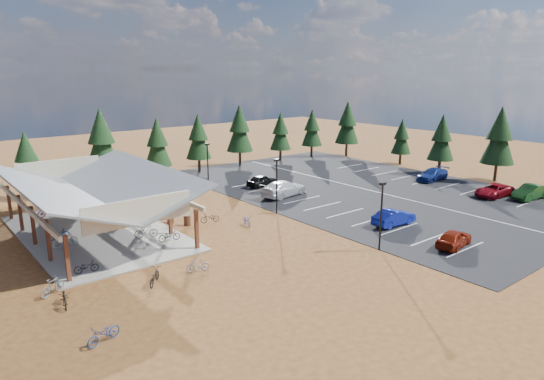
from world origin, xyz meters
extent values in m
plane|color=brown|center=(0.00, 0.00, 0.00)|extent=(140.00, 140.00, 0.00)
cube|color=black|center=(18.50, 3.00, 0.02)|extent=(27.00, 44.00, 0.04)
cube|color=gray|center=(-10.00, 7.00, 0.05)|extent=(10.60, 18.60, 0.10)
cube|color=#572D19|center=(-14.60, -1.40, 1.60)|extent=(0.25, 0.25, 3.00)
cube|color=#572D19|center=(-14.60, 2.80, 1.60)|extent=(0.25, 0.25, 3.00)
cube|color=#572D19|center=(-14.60, 7.00, 1.60)|extent=(0.25, 0.25, 3.00)
cube|color=#572D19|center=(-14.60, 11.20, 1.60)|extent=(0.25, 0.25, 3.00)
cube|color=#572D19|center=(-14.60, 15.40, 1.60)|extent=(0.25, 0.25, 3.00)
cube|color=#572D19|center=(-5.40, -1.40, 1.60)|extent=(0.25, 0.25, 3.00)
cube|color=#572D19|center=(-5.40, 2.80, 1.60)|extent=(0.25, 0.25, 3.00)
cube|color=#572D19|center=(-5.40, 7.00, 1.60)|extent=(0.25, 0.25, 3.00)
cube|color=#572D19|center=(-5.40, 11.20, 1.60)|extent=(0.25, 0.25, 3.00)
cube|color=#572D19|center=(-5.40, 15.40, 1.60)|extent=(0.25, 0.25, 3.00)
cube|color=beige|center=(-15.00, 7.00, 3.10)|extent=(0.22, 18.00, 0.35)
cube|color=beige|center=(-5.00, 7.00, 3.10)|extent=(0.22, 18.00, 0.35)
cube|color=slate|center=(-12.90, 7.00, 4.00)|extent=(5.85, 19.40, 2.13)
cube|color=slate|center=(-7.10, 7.00, 4.00)|extent=(5.85, 19.40, 2.13)
cube|color=beige|center=(-10.00, -2.00, 3.90)|extent=(7.50, 0.15, 1.80)
cube|color=beige|center=(-10.00, 16.00, 3.90)|extent=(7.50, 0.15, 1.80)
cylinder|color=black|center=(5.00, -10.00, 2.50)|extent=(0.14, 0.14, 5.00)
cube|color=black|center=(5.00, -10.00, 5.05)|extent=(0.50, 0.25, 0.18)
cylinder|color=black|center=(5.00, 2.00, 2.50)|extent=(0.14, 0.14, 5.00)
cube|color=black|center=(5.00, 2.00, 5.05)|extent=(0.50, 0.25, 0.18)
cylinder|color=black|center=(5.00, 14.00, 2.50)|extent=(0.14, 0.14, 5.00)
cube|color=black|center=(5.00, 14.00, 5.05)|extent=(0.50, 0.25, 0.18)
cylinder|color=#4D2C1B|center=(-3.20, 4.06, 0.45)|extent=(0.60, 0.60, 0.90)
cylinder|color=#4D2C1B|center=(-4.01, 5.55, 0.45)|extent=(0.60, 0.60, 0.90)
cylinder|color=#382314|center=(-11.39, 22.12, 0.85)|extent=(0.36, 0.36, 1.71)
cone|color=black|center=(-11.39, 22.12, 3.76)|extent=(3.01, 3.01, 4.10)
cone|color=black|center=(-11.39, 22.12, 5.47)|extent=(2.32, 2.32, 3.08)
cylinder|color=#382314|center=(-3.60, 22.21, 1.09)|extent=(0.36, 0.36, 2.18)
cone|color=black|center=(-3.60, 22.21, 4.80)|extent=(3.84, 3.84, 5.23)
cone|color=black|center=(-3.60, 22.21, 6.98)|extent=(2.97, 2.97, 3.92)
cylinder|color=#382314|center=(2.63, 21.32, 0.92)|extent=(0.36, 0.36, 1.84)
cone|color=black|center=(2.63, 21.32, 4.05)|extent=(3.24, 3.24, 4.42)
cone|color=black|center=(2.63, 21.32, 5.89)|extent=(2.50, 2.50, 3.31)
cylinder|color=#382314|center=(8.91, 22.61, 0.92)|extent=(0.36, 0.36, 1.85)
cone|color=black|center=(8.91, 22.61, 4.06)|extent=(3.25, 3.25, 4.43)
cone|color=black|center=(8.91, 22.61, 5.91)|extent=(2.51, 2.51, 3.32)
cylinder|color=#382314|center=(15.57, 22.94, 1.03)|extent=(0.36, 0.36, 2.06)
cone|color=black|center=(15.57, 22.94, 4.54)|extent=(3.63, 3.63, 4.95)
cone|color=black|center=(15.57, 22.94, 6.60)|extent=(2.80, 2.80, 3.71)
cylinder|color=#382314|center=(22.15, 22.11, 0.86)|extent=(0.36, 0.36, 1.73)
cone|color=black|center=(22.15, 22.11, 3.80)|extent=(3.04, 3.04, 4.15)
cone|color=black|center=(22.15, 22.11, 5.53)|extent=(2.35, 2.35, 3.11)
cylinder|color=#382314|center=(28.10, 21.85, 0.88)|extent=(0.36, 0.36, 1.76)
cone|color=black|center=(28.10, 21.85, 3.87)|extent=(3.09, 3.09, 4.22)
cone|color=black|center=(28.10, 21.85, 5.63)|extent=(2.39, 2.39, 3.16)
cylinder|color=#382314|center=(33.82, -3.95, 1.09)|extent=(0.36, 0.36, 2.17)
cone|color=black|center=(33.82, -3.95, 4.78)|extent=(3.83, 3.83, 5.22)
cone|color=black|center=(33.82, -3.95, 6.96)|extent=(2.96, 2.96, 3.91)
cylinder|color=#382314|center=(32.23, 2.57, 0.93)|extent=(0.36, 0.36, 1.85)
cone|color=black|center=(32.23, 2.57, 4.08)|extent=(3.26, 3.26, 4.45)
cone|color=black|center=(32.23, 2.57, 5.94)|extent=(2.52, 2.52, 3.34)
cylinder|color=#382314|center=(33.72, 9.69, 0.78)|extent=(0.36, 0.36, 1.56)
cone|color=black|center=(33.72, 9.69, 3.43)|extent=(2.74, 2.74, 3.74)
cone|color=black|center=(33.72, 9.69, 4.98)|extent=(2.12, 2.12, 2.80)
cylinder|color=#382314|center=(32.65, 18.91, 1.02)|extent=(0.36, 0.36, 2.05)
cone|color=black|center=(32.65, 18.91, 4.51)|extent=(3.60, 3.60, 4.92)
cone|color=black|center=(32.65, 18.91, 6.55)|extent=(2.79, 2.79, 3.69)
imported|color=black|center=(-13.33, -0.80, 0.51)|extent=(1.62, 0.84, 0.81)
imported|color=#A0A4A7|center=(-12.98, 4.88, 0.66)|extent=(1.86, 0.56, 1.11)
imported|color=#1C4198|center=(-12.93, 6.95, 0.54)|extent=(1.69, 0.63, 0.88)
imported|color=maroon|center=(-11.93, 13.82, 0.63)|extent=(1.81, 0.70, 1.06)
imported|color=black|center=(-6.33, 1.23, 0.55)|extent=(1.78, 0.86, 0.90)
imported|color=#919399|center=(-7.42, 3.01, 0.65)|extent=(1.90, 1.09, 1.10)
imported|color=navy|center=(-8.63, 10.42, 0.57)|extent=(1.82, 0.66, 0.95)
imported|color=maroon|center=(-7.85, 13.71, 0.66)|extent=(1.92, 0.91, 1.11)
imported|color=black|center=(-15.74, -4.47, 0.49)|extent=(1.03, 1.95, 0.98)
imported|color=gray|center=(-15.89, -2.58, 0.54)|extent=(1.80, 1.34, 1.07)
imported|color=navy|center=(-15.41, -9.63, 0.49)|extent=(1.96, 1.16, 0.97)
imported|color=black|center=(-10.55, -4.98, 0.50)|extent=(1.72, 1.87, 0.99)
imported|color=gray|center=(-7.47, -5.07, 0.47)|extent=(1.64, 0.90, 0.95)
imported|color=navy|center=(0.82, 0.90, 0.45)|extent=(1.06, 1.80, 0.89)
imported|color=black|center=(-1.27, 3.51, 0.44)|extent=(1.77, 1.00, 0.88)
imported|color=maroon|center=(9.85, -13.09, 0.70)|extent=(4.10, 2.19, 1.33)
imported|color=#122099|center=(10.56, -7.02, 0.73)|extent=(4.27, 1.69, 1.38)
imported|color=white|center=(9.54, 6.34, 0.86)|extent=(5.90, 3.08, 1.63)
imported|color=black|center=(10.40, 11.25, 0.71)|extent=(4.11, 2.19, 1.33)
imported|color=#184818|center=(28.37, -10.41, 0.79)|extent=(4.65, 1.94, 1.50)
imported|color=maroon|center=(26.54, -7.57, 0.70)|extent=(4.88, 2.46, 1.32)
imported|color=navy|center=(28.19, 0.87, 0.75)|extent=(5.00, 2.26, 1.42)
camera|label=1|loc=(-22.26, -31.31, 13.03)|focal=32.00mm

